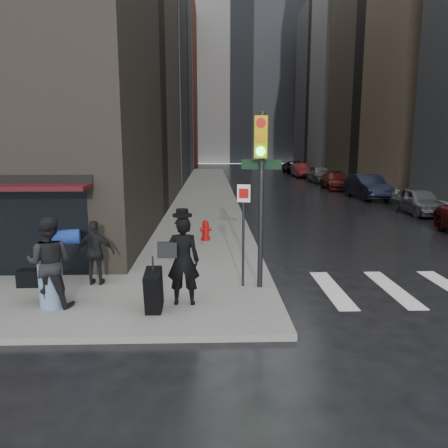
{
  "coord_description": "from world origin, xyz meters",
  "views": [
    {
      "loc": [
        0.35,
        -9.8,
        3.77
      ],
      "look_at": [
        0.75,
        3.44,
        1.3
      ],
      "focal_mm": 35.0,
      "sensor_mm": 36.0,
      "label": 1
    }
  ],
  "objects_px": {
    "traffic_light": "(260,177)",
    "parked_car_2": "(368,187)",
    "fire_hydrant": "(206,231)",
    "man_overcoat": "(177,265)",
    "parked_car_1": "(419,201)",
    "parked_car_4": "(320,174)",
    "man_greycoat": "(96,253)",
    "man_jeans": "(49,262)",
    "parked_car_3": "(336,180)",
    "parked_car_6": "(295,167)",
    "parked_car_5": "(301,170)"
  },
  "relations": [
    {
      "from": "man_overcoat",
      "to": "parked_car_4",
      "type": "bearing_deg",
      "value": -108.57
    },
    {
      "from": "man_overcoat",
      "to": "parked_car_1",
      "type": "height_order",
      "value": "man_overcoat"
    },
    {
      "from": "man_overcoat",
      "to": "parked_car_3",
      "type": "xyz_separation_m",
      "value": [
        11.12,
        26.42,
        -0.38
      ]
    },
    {
      "from": "fire_hydrant",
      "to": "man_overcoat",
      "type": "bearing_deg",
      "value": -94.73
    },
    {
      "from": "fire_hydrant",
      "to": "parked_car_4",
      "type": "distance_m",
      "value": 28.29
    },
    {
      "from": "traffic_light",
      "to": "fire_hydrant",
      "type": "height_order",
      "value": "traffic_light"
    },
    {
      "from": "man_greycoat",
      "to": "traffic_light",
      "type": "height_order",
      "value": "traffic_light"
    },
    {
      "from": "man_greycoat",
      "to": "parked_car_5",
      "type": "distance_m",
      "value": 39.93
    },
    {
      "from": "fire_hydrant",
      "to": "parked_car_4",
      "type": "height_order",
      "value": "parked_car_4"
    },
    {
      "from": "parked_car_3",
      "to": "parked_car_6",
      "type": "bearing_deg",
      "value": 91.97
    },
    {
      "from": "man_overcoat",
      "to": "man_jeans",
      "type": "bearing_deg",
      "value": -0.18
    },
    {
      "from": "man_overcoat",
      "to": "parked_car_3",
      "type": "relative_size",
      "value": 0.46
    },
    {
      "from": "traffic_light",
      "to": "parked_car_3",
      "type": "relative_size",
      "value": 0.89
    },
    {
      "from": "man_greycoat",
      "to": "parked_car_4",
      "type": "height_order",
      "value": "man_greycoat"
    },
    {
      "from": "parked_car_3",
      "to": "parked_car_6",
      "type": "xyz_separation_m",
      "value": [
        0.32,
        19.33,
        0.06
      ]
    },
    {
      "from": "man_greycoat",
      "to": "parked_car_2",
      "type": "distance_m",
      "value": 22.91
    },
    {
      "from": "man_jeans",
      "to": "parked_car_6",
      "type": "distance_m",
      "value": 47.89
    },
    {
      "from": "man_overcoat",
      "to": "parked_car_5",
      "type": "bearing_deg",
      "value": -104.94
    },
    {
      "from": "parked_car_2",
      "to": "parked_car_4",
      "type": "relative_size",
      "value": 1.06
    },
    {
      "from": "parked_car_2",
      "to": "parked_car_6",
      "type": "distance_m",
      "value": 25.78
    },
    {
      "from": "man_greycoat",
      "to": "man_overcoat",
      "type": "bearing_deg",
      "value": 147.12
    },
    {
      "from": "parked_car_4",
      "to": "parked_car_2",
      "type": "bearing_deg",
      "value": -91.78
    },
    {
      "from": "parked_car_1",
      "to": "fire_hydrant",
      "type": "bearing_deg",
      "value": -150.2
    },
    {
      "from": "traffic_light",
      "to": "parked_car_3",
      "type": "height_order",
      "value": "traffic_light"
    },
    {
      "from": "traffic_light",
      "to": "parked_car_4",
      "type": "distance_m",
      "value": 33.16
    },
    {
      "from": "man_jeans",
      "to": "fire_hydrant",
      "type": "height_order",
      "value": "man_jeans"
    },
    {
      "from": "man_jeans",
      "to": "parked_car_3",
      "type": "xyz_separation_m",
      "value": [
        13.94,
        26.39,
        -0.47
      ]
    },
    {
      "from": "parked_car_1",
      "to": "parked_car_2",
      "type": "height_order",
      "value": "parked_car_2"
    },
    {
      "from": "man_jeans",
      "to": "man_greycoat",
      "type": "relative_size",
      "value": 1.21
    },
    {
      "from": "man_jeans",
      "to": "man_greycoat",
      "type": "xyz_separation_m",
      "value": [
        0.61,
        1.54,
        -0.18
      ]
    },
    {
      "from": "fire_hydrant",
      "to": "parked_car_6",
      "type": "distance_m",
      "value": 40.52
    },
    {
      "from": "fire_hydrant",
      "to": "parked_car_6",
      "type": "height_order",
      "value": "parked_car_6"
    },
    {
      "from": "man_greycoat",
      "to": "parked_car_3",
      "type": "relative_size",
      "value": 0.35
    },
    {
      "from": "fire_hydrant",
      "to": "parked_car_3",
      "type": "relative_size",
      "value": 0.16
    },
    {
      "from": "parked_car_3",
      "to": "parked_car_4",
      "type": "bearing_deg",
      "value": 90.76
    },
    {
      "from": "man_overcoat",
      "to": "parked_car_1",
      "type": "xyz_separation_m",
      "value": [
        11.92,
        13.53,
        -0.39
      ]
    },
    {
      "from": "man_overcoat",
      "to": "traffic_light",
      "type": "bearing_deg",
      "value": -148.88
    },
    {
      "from": "man_overcoat",
      "to": "man_jeans",
      "type": "xyz_separation_m",
      "value": [
        -2.82,
        0.03,
        0.08
      ]
    },
    {
      "from": "traffic_light",
      "to": "parked_car_4",
      "type": "height_order",
      "value": "traffic_light"
    },
    {
      "from": "man_jeans",
      "to": "parked_car_6",
      "type": "relative_size",
      "value": 0.37
    },
    {
      "from": "traffic_light",
      "to": "parked_car_6",
      "type": "bearing_deg",
      "value": 89.48
    },
    {
      "from": "traffic_light",
      "to": "parked_car_2",
      "type": "bearing_deg",
      "value": 74.72
    },
    {
      "from": "traffic_light",
      "to": "parked_car_2",
      "type": "height_order",
      "value": "traffic_light"
    },
    {
      "from": "traffic_light",
      "to": "fire_hydrant",
      "type": "bearing_deg",
      "value": 115.44
    },
    {
      "from": "parked_car_2",
      "to": "parked_car_4",
      "type": "bearing_deg",
      "value": 88.06
    },
    {
      "from": "man_jeans",
      "to": "parked_car_4",
      "type": "distance_m",
      "value": 35.77
    },
    {
      "from": "man_overcoat",
      "to": "parked_car_4",
      "type": "height_order",
      "value": "man_overcoat"
    },
    {
      "from": "parked_car_1",
      "to": "parked_car_6",
      "type": "xyz_separation_m",
      "value": [
        -0.49,
        32.22,
        0.06
      ]
    },
    {
      "from": "man_overcoat",
      "to": "traffic_light",
      "type": "xyz_separation_m",
      "value": [
        1.94,
        1.15,
        1.87
      ]
    },
    {
      "from": "parked_car_3",
      "to": "parked_car_5",
      "type": "bearing_deg",
      "value": 94.08
    }
  ]
}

